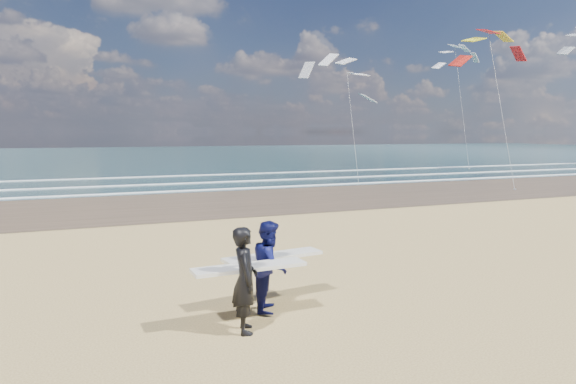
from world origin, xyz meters
name	(u,v)px	position (x,y,z in m)	size (l,w,h in m)	color
wet_sand_strip	(453,188)	(20.00, 18.00, 0.01)	(220.00, 12.00, 0.01)	#4D3B29
ocean	(229,155)	(20.00, 72.00, 0.01)	(220.00, 100.00, 0.02)	#1B3A3D
foam_breakers	(372,176)	(20.00, 28.10, 0.05)	(220.00, 11.70, 0.05)	white
surfer_near	(245,278)	(0.13, -0.03, 1.00)	(2.22, 1.05, 1.97)	black
surfer_far	(270,265)	(0.95, 0.88, 0.94)	(2.25, 1.31, 1.88)	#0C1048
kite_0	(498,87)	(23.66, 18.29, 6.66)	(6.21, 4.78, 11.80)	slate
kite_1	(350,100)	(16.43, 25.58, 6.10)	(6.74, 4.84, 10.40)	slate
kite_5	(460,95)	(33.91, 33.91, 7.46)	(5.70, 4.73, 13.72)	slate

